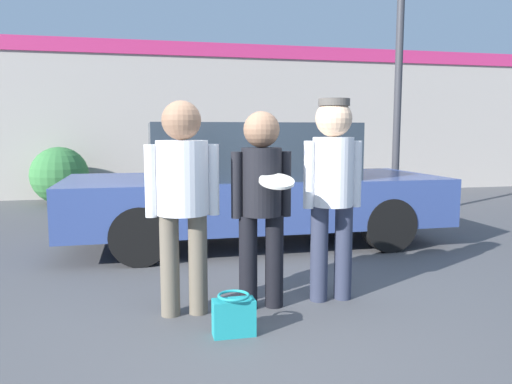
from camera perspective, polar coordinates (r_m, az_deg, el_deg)
ground_plane at (r=4.03m, az=0.18°, el=-14.03°), size 56.00×56.00×0.00m
storefront_building at (r=11.34m, az=-8.65°, el=8.28°), size 24.00×0.22×3.38m
person_left at (r=3.89m, az=-8.39°, el=0.47°), size 0.57×0.40×1.68m
person_middle_with_frisbee at (r=4.00m, az=0.64°, el=-0.29°), size 0.49×0.54×1.60m
person_right at (r=4.24m, az=8.75°, el=1.30°), size 0.51×0.34×1.71m
parked_car_near at (r=6.43m, az=-0.39°, el=0.91°), size 4.72×1.89×1.54m
street_lamp at (r=8.78m, az=17.66°, el=18.19°), size 1.31×0.35×5.13m
shrub at (r=10.71m, az=-21.52°, el=1.79°), size 1.14×1.14×1.14m
handbag at (r=3.65m, az=-2.55°, el=-13.93°), size 0.30×0.23×0.30m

